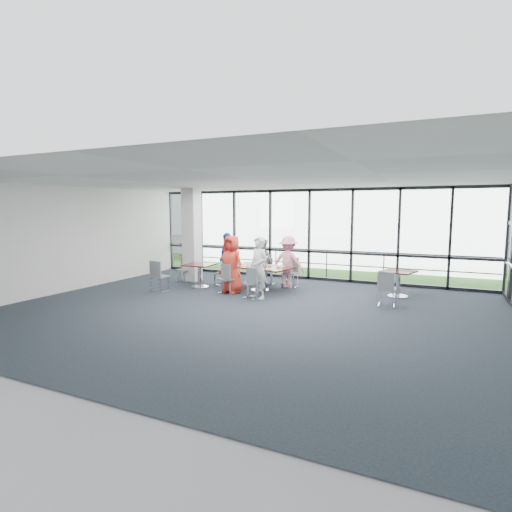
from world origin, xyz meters
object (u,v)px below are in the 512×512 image
at_px(diner_near_left, 232,264).
at_px(chair_main_nl, 227,279).
at_px(diner_far_left, 262,262).
at_px(diner_far_right, 288,262).
at_px(chair_spare_r, 387,289).
at_px(diner_end, 228,259).
at_px(side_table_right, 398,275).
at_px(chair_main_fl, 267,272).
at_px(main_table, 260,270).
at_px(chair_spare_lb, 183,270).
at_px(chair_main_nr, 253,283).
at_px(side_table_left, 199,268).
at_px(structural_column, 192,235).
at_px(chair_main_fr, 290,273).
at_px(chair_main_end, 224,273).
at_px(diner_near_right, 259,268).
at_px(chair_spare_la, 159,276).

relative_size(diner_near_left, chair_main_nl, 1.96).
bearing_deg(diner_far_left, diner_near_left, 99.14).
height_order(diner_far_right, chair_spare_r, diner_far_right).
bearing_deg(diner_end, diner_near_left, 32.13).
bearing_deg(side_table_right, chair_main_fl, 177.51).
height_order(side_table_right, chair_spare_r, chair_spare_r).
relative_size(main_table, chair_main_nl, 2.47).
xyz_separation_m(diner_near_left, chair_main_fl, (0.41, 1.72, -0.44)).
relative_size(main_table, chair_spare_lb, 2.64).
bearing_deg(chair_main_fl, chair_main_nl, 93.76).
height_order(side_table_right, chair_main_nl, chair_main_nl).
bearing_deg(chair_main_nr, chair_main_fl, 123.28).
distance_m(side_table_left, chair_main_nl, 1.39).
bearing_deg(structural_column, diner_far_left, 8.76).
xyz_separation_m(diner_far_left, chair_main_fl, (0.14, 0.09, -0.34)).
height_order(chair_main_nl, chair_spare_r, chair_spare_r).
relative_size(chair_spare_lb, chair_spare_r, 0.92).
distance_m(chair_main_fr, chair_main_end, 2.16).
xyz_separation_m(side_table_right, chair_main_fl, (-4.15, 0.18, -0.21)).
bearing_deg(side_table_right, chair_spare_lb, -175.05).
xyz_separation_m(chair_main_fl, chair_main_fr, (0.88, -0.19, 0.04)).
bearing_deg(chair_main_nl, chair_main_fl, 97.94).
relative_size(diner_far_left, chair_main_fr, 1.66).
xyz_separation_m(diner_far_right, diner_end, (-1.97, -0.39, 0.05)).
relative_size(side_table_left, diner_end, 0.53).
bearing_deg(diner_end, structural_column, -99.94).
xyz_separation_m(main_table, diner_far_left, (-0.34, 0.95, 0.13)).
bearing_deg(chair_main_fl, diner_far_right, 179.17).
height_order(side_table_right, diner_far_right, diner_far_right).
xyz_separation_m(side_table_right, diner_near_left, (-4.56, -1.54, 0.23)).
xyz_separation_m(side_table_right, chair_main_fr, (-3.27, -0.01, -0.17)).
height_order(chair_main_end, chair_spare_lb, chair_main_end).
xyz_separation_m(main_table, chair_main_end, (-1.41, 0.25, -0.21)).
relative_size(diner_near_right, diner_far_right, 1.06).
bearing_deg(chair_spare_lb, diner_far_right, -156.87).
distance_m(chair_main_fr, chair_spare_la, 4.08).
bearing_deg(side_table_left, chair_spare_lb, 150.35).
distance_m(diner_far_right, chair_main_nl, 2.12).
bearing_deg(side_table_left, side_table_right, 11.63).
height_order(side_table_left, side_table_right, same).
height_order(structural_column, chair_main_nl, structural_column).
distance_m(main_table, side_table_left, 2.00).
relative_size(chair_main_nl, chair_spare_r, 0.99).
relative_size(diner_far_left, chair_main_nr, 1.75).
bearing_deg(main_table, chair_main_nl, -116.34).
xyz_separation_m(side_table_left, chair_main_fl, (1.76, 1.40, -0.21)).
bearing_deg(main_table, diner_end, 177.39).
bearing_deg(chair_spare_r, side_table_left, 175.39).
relative_size(diner_near_left, chair_spare_lb, 2.10).
height_order(side_table_left, diner_end, diner_end).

